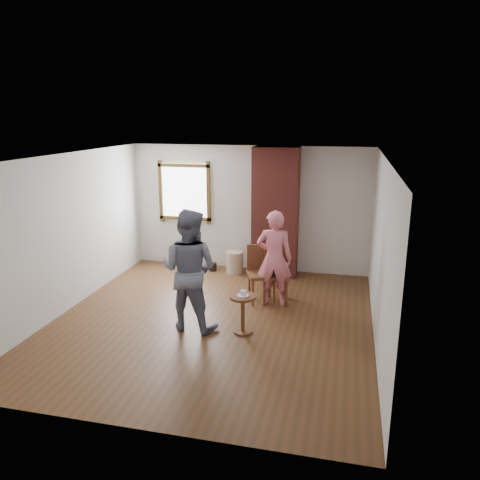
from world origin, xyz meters
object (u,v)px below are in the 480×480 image
(dining_chair_left, at_px, (261,270))
(man, at_px, (189,270))
(stoneware_crock, at_px, (235,262))
(dining_chair_right, at_px, (276,270))
(side_table, at_px, (243,308))
(person_pink, at_px, (274,258))

(dining_chair_left, distance_m, man, 1.64)
(stoneware_crock, bearing_deg, dining_chair_left, -58.94)
(dining_chair_right, xyz_separation_m, side_table, (-0.28, -1.38, -0.16))
(side_table, bearing_deg, dining_chair_left, 89.34)
(dining_chair_left, xyz_separation_m, person_pink, (0.26, -0.16, 0.28))
(stoneware_crock, height_order, side_table, side_table)
(dining_chair_left, relative_size, side_table, 1.65)
(dining_chair_left, distance_m, dining_chair_right, 0.27)
(person_pink, bearing_deg, stoneware_crock, -57.60)
(dining_chair_right, bearing_deg, stoneware_crock, 121.63)
(stoneware_crock, xyz_separation_m, person_pink, (1.07, -1.51, 0.61))
(stoneware_crock, height_order, man, man)
(dining_chair_right, bearing_deg, person_pink, -98.51)
(side_table, relative_size, man, 0.32)
(dining_chair_left, height_order, side_table, dining_chair_left)
(side_table, bearing_deg, person_pink, 76.85)
(stoneware_crock, bearing_deg, dining_chair_right, -50.72)
(man, bearing_deg, dining_chair_left, -114.47)
(side_table, distance_m, person_pink, 1.30)
(dining_chair_right, bearing_deg, dining_chair_left, 178.77)
(stoneware_crock, height_order, dining_chair_left, dining_chair_left)
(man, xyz_separation_m, person_pink, (1.11, 1.18, -0.10))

